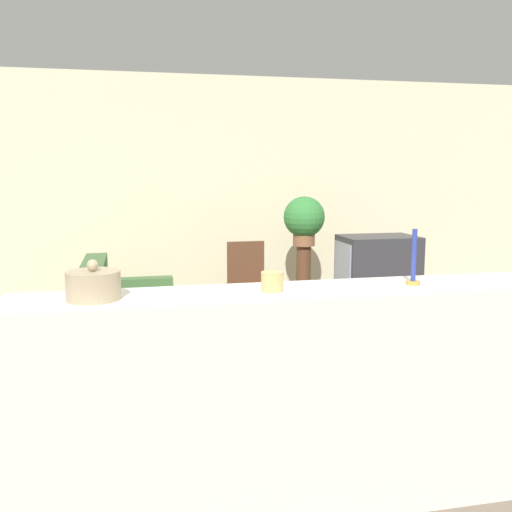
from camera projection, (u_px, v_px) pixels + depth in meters
The scene contains 12 objects.
ground_plane at pixel (283, 450), 3.39m from camera, with size 14.00×14.00×0.00m, color #756656.
wall_back at pixel (206, 197), 6.51m from camera, with size 9.00×0.06×2.70m.
couch at pixel (125, 328), 4.96m from camera, with size 0.84×1.79×0.83m.
tv_stand at pixel (376, 314), 5.54m from camera, with size 0.75×0.51×0.53m.
television at pixel (377, 262), 5.46m from camera, with size 0.72×0.49×0.50m.
wooden_chair at pixel (248, 281), 5.95m from camera, with size 0.44×0.44×0.91m.
plant_stand at pixel (303, 285), 6.15m from camera, with size 0.16×0.16×0.85m.
potted_plant at pixel (304, 219), 6.04m from camera, with size 0.44×0.44×0.52m.
foreground_counter at pixel (313, 397), 2.80m from camera, with size 2.85×0.44×1.09m.
decorative_bowl at pixel (93, 285), 2.49m from camera, with size 0.24×0.24×0.18m.
candle_jar at pixel (272, 282), 2.66m from camera, with size 0.11×0.11×0.09m.
candlestick at pixel (413, 266), 2.81m from camera, with size 0.07×0.07×0.28m.
Camera 1 is at (-0.84, -3.07, 1.65)m, focal length 40.00 mm.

